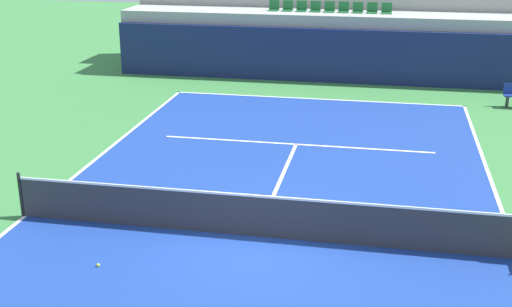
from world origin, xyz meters
TOP-DOWN VIEW (x-y plane):
  - ground_plane at (0.00, 0.00)m, footprint 80.00×80.00m
  - court_surface at (0.00, 0.00)m, footprint 11.00×24.00m
  - baseline_far at (0.00, 11.95)m, footprint 11.00×0.10m
  - sideline_left at (-5.45, 0.00)m, footprint 0.10×24.00m
  - service_line_far at (0.00, 6.40)m, footprint 8.26×0.10m
  - centre_service_line at (0.00, 3.20)m, footprint 0.10×6.40m
  - back_wall at (0.00, 14.90)m, footprint 17.90×0.30m
  - stands_tier_lower at (0.00, 16.25)m, footprint 17.90×2.40m
  - stands_tier_upper at (0.00, 18.65)m, footprint 17.90×2.40m
  - seating_row_lower at (-0.00, 16.34)m, footprint 5.26×0.44m
  - tennis_net at (0.00, 0.00)m, footprint 11.08×0.08m
  - tennis_ball_2 at (-2.81, -1.93)m, footprint 0.07×0.07m

SIDE VIEW (x-z plane):
  - ground_plane at x=0.00m, z-range 0.00..0.00m
  - court_surface at x=0.00m, z-range 0.00..0.01m
  - baseline_far at x=0.00m, z-range 0.01..0.01m
  - sideline_left at x=-5.45m, z-range 0.01..0.01m
  - service_line_far at x=0.00m, z-range 0.01..0.01m
  - centre_service_line at x=0.00m, z-range 0.01..0.01m
  - tennis_ball_2 at x=-2.81m, z-range 0.01..0.08m
  - tennis_net at x=0.00m, z-range -0.03..1.04m
  - back_wall at x=0.00m, z-range 0.00..2.23m
  - stands_tier_lower at x=0.00m, z-range 0.00..2.72m
  - stands_tier_upper at x=0.00m, z-range 0.00..3.74m
  - seating_row_lower at x=0.00m, z-range 2.63..3.07m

